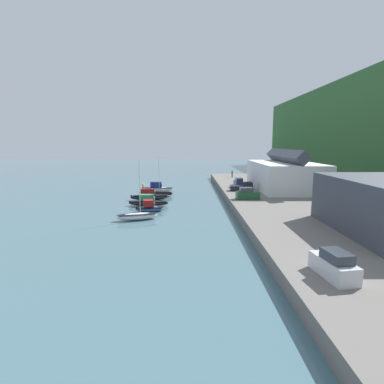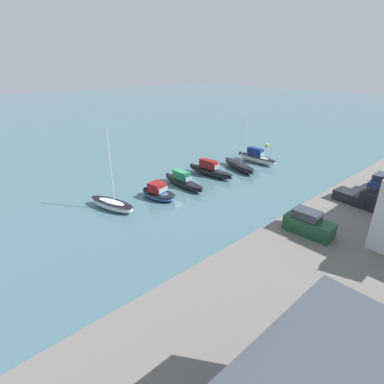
{
  "view_description": "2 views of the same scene",
  "coord_description": "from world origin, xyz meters",
  "px_view_note": "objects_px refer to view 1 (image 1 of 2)",
  "views": [
    {
      "loc": [
        54.89,
        8.31,
        11.76
      ],
      "look_at": [
        -2.32,
        8.96,
        2.33
      ],
      "focal_mm": 28.0,
      "sensor_mm": 36.0,
      "label": 1
    },
    {
      "loc": [
        23.85,
        29.38,
        15.49
      ],
      "look_at": [
        3.65,
        7.09,
        2.48
      ],
      "focal_mm": 28.0,
      "sensor_mm": 36.0,
      "label": 2
    }
  ],
  "objects_px": {
    "parked_car_0": "(247,194)",
    "moored_boat_3": "(148,202)",
    "moored_boat_1": "(157,193)",
    "person_on_quay": "(232,174)",
    "moored_boat_2": "(149,196)",
    "parked_car_1": "(334,265)",
    "moored_boat_0": "(157,188)",
    "moored_boat_4": "(150,207)",
    "pickup_truck_0": "(243,187)",
    "mooring_buoy_0": "(143,185)",
    "moored_boat_5": "(137,216)",
    "parked_car_2": "(239,183)"
  },
  "relations": [
    {
      "from": "moored_boat_4",
      "to": "person_on_quay",
      "type": "bearing_deg",
      "value": 140.49
    },
    {
      "from": "mooring_buoy_0",
      "to": "moored_boat_2",
      "type": "bearing_deg",
      "value": 11.84
    },
    {
      "from": "moored_boat_1",
      "to": "pickup_truck_0",
      "type": "xyz_separation_m",
      "value": [
        2.69,
        18.96,
        1.68
      ]
    },
    {
      "from": "parked_car_2",
      "to": "person_on_quay",
      "type": "bearing_deg",
      "value": 85.35
    },
    {
      "from": "mooring_buoy_0",
      "to": "person_on_quay",
      "type": "bearing_deg",
      "value": 106.41
    },
    {
      "from": "parked_car_1",
      "to": "mooring_buoy_0",
      "type": "relative_size",
      "value": 7.06
    },
    {
      "from": "moored_boat_5",
      "to": "parked_car_2",
      "type": "relative_size",
      "value": 2.18
    },
    {
      "from": "mooring_buoy_0",
      "to": "parked_car_1",
      "type": "bearing_deg",
      "value": 21.55
    },
    {
      "from": "moored_boat_5",
      "to": "parked_car_1",
      "type": "distance_m",
      "value": 30.13
    },
    {
      "from": "moored_boat_2",
      "to": "parked_car_0",
      "type": "distance_m",
      "value": 20.36
    },
    {
      "from": "moored_boat_0",
      "to": "moored_boat_1",
      "type": "xyz_separation_m",
      "value": [
        5.06,
        0.45,
        -0.25
      ]
    },
    {
      "from": "parked_car_1",
      "to": "pickup_truck_0",
      "type": "xyz_separation_m",
      "value": [
        -42.09,
        0.62,
        -0.1
      ]
    },
    {
      "from": "pickup_truck_0",
      "to": "person_on_quay",
      "type": "bearing_deg",
      "value": -177.32
    },
    {
      "from": "moored_boat_0",
      "to": "moored_boat_1",
      "type": "distance_m",
      "value": 5.09
    },
    {
      "from": "parked_car_0",
      "to": "moored_boat_3",
      "type": "bearing_deg",
      "value": -96.66
    },
    {
      "from": "moored_boat_2",
      "to": "moored_boat_5",
      "type": "relative_size",
      "value": 0.88
    },
    {
      "from": "moored_boat_2",
      "to": "parked_car_1",
      "type": "relative_size",
      "value": 1.83
    },
    {
      "from": "parked_car_0",
      "to": "moored_boat_4",
      "type": "bearing_deg",
      "value": -81.56
    },
    {
      "from": "moored_boat_2",
      "to": "moored_boat_4",
      "type": "xyz_separation_m",
      "value": [
        10.51,
        1.45,
        -0.13
      ]
    },
    {
      "from": "moored_boat_1",
      "to": "mooring_buoy_0",
      "type": "relative_size",
      "value": 13.71
    },
    {
      "from": "moored_boat_4",
      "to": "person_on_quay",
      "type": "distance_m",
      "value": 43.72
    },
    {
      "from": "moored_boat_0",
      "to": "moored_boat_3",
      "type": "distance_m",
      "value": 16.16
    },
    {
      "from": "moored_boat_2",
      "to": "parked_car_1",
      "type": "height_order",
      "value": "parked_car_1"
    },
    {
      "from": "parked_car_2",
      "to": "moored_boat_3",
      "type": "bearing_deg",
      "value": -144.69
    },
    {
      "from": "moored_boat_4",
      "to": "parked_car_2",
      "type": "bearing_deg",
      "value": 123.15
    },
    {
      "from": "moored_boat_5",
      "to": "moored_boat_0",
      "type": "bearing_deg",
      "value": 162.47
    },
    {
      "from": "parked_car_2",
      "to": "pickup_truck_0",
      "type": "relative_size",
      "value": 0.86
    },
    {
      "from": "moored_boat_5",
      "to": "parked_car_2",
      "type": "bearing_deg",
      "value": 124.58
    },
    {
      "from": "parked_car_0",
      "to": "person_on_quay",
      "type": "relative_size",
      "value": 2.0
    },
    {
      "from": "moored_boat_3",
      "to": "mooring_buoy_0",
      "type": "relative_size",
      "value": 12.17
    },
    {
      "from": "moored_boat_4",
      "to": "mooring_buoy_0",
      "type": "height_order",
      "value": "moored_boat_4"
    },
    {
      "from": "moored_boat_0",
      "to": "person_on_quay",
      "type": "relative_size",
      "value": 3.59
    },
    {
      "from": "moored_boat_0",
      "to": "moored_boat_2",
      "type": "height_order",
      "value": "moored_boat_0"
    },
    {
      "from": "moored_boat_4",
      "to": "parked_car_0",
      "type": "relative_size",
      "value": 1.23
    },
    {
      "from": "parked_car_2",
      "to": "mooring_buoy_0",
      "type": "xyz_separation_m",
      "value": [
        -12.39,
        -24.37,
        -2.09
      ]
    },
    {
      "from": "pickup_truck_0",
      "to": "mooring_buoy_0",
      "type": "distance_m",
      "value": 30.5
    },
    {
      "from": "moored_boat_4",
      "to": "pickup_truck_0",
      "type": "bearing_deg",
      "value": 112.82
    },
    {
      "from": "person_on_quay",
      "to": "moored_boat_3",
      "type": "bearing_deg",
      "value": -31.3
    },
    {
      "from": "moored_boat_2",
      "to": "person_on_quay",
      "type": "height_order",
      "value": "person_on_quay"
    },
    {
      "from": "moored_boat_2",
      "to": "mooring_buoy_0",
      "type": "height_order",
      "value": "moored_boat_2"
    },
    {
      "from": "moored_boat_3",
      "to": "moored_boat_4",
      "type": "relative_size",
      "value": 1.44
    },
    {
      "from": "moored_boat_0",
      "to": "mooring_buoy_0",
      "type": "distance_m",
      "value": 11.57
    },
    {
      "from": "moored_boat_0",
      "to": "parked_car_1",
      "type": "height_order",
      "value": "parked_car_1"
    },
    {
      "from": "moored_boat_3",
      "to": "moored_boat_4",
      "type": "xyz_separation_m",
      "value": [
        4.75,
        0.87,
        -0.05
      ]
    },
    {
      "from": "moored_boat_0",
      "to": "parked_car_0",
      "type": "distance_m",
      "value": 25.36
    },
    {
      "from": "moored_boat_0",
      "to": "mooring_buoy_0",
      "type": "height_order",
      "value": "moored_boat_0"
    },
    {
      "from": "moored_boat_0",
      "to": "parked_car_1",
      "type": "xyz_separation_m",
      "value": [
        49.85,
        18.8,
        1.52
      ]
    },
    {
      "from": "moored_boat_1",
      "to": "person_on_quay",
      "type": "relative_size",
      "value": 4.01
    },
    {
      "from": "moored_boat_1",
      "to": "mooring_buoy_0",
      "type": "bearing_deg",
      "value": -144.26
    },
    {
      "from": "moored_boat_2",
      "to": "person_on_quay",
      "type": "distance_m",
      "value": 35.55
    }
  ]
}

